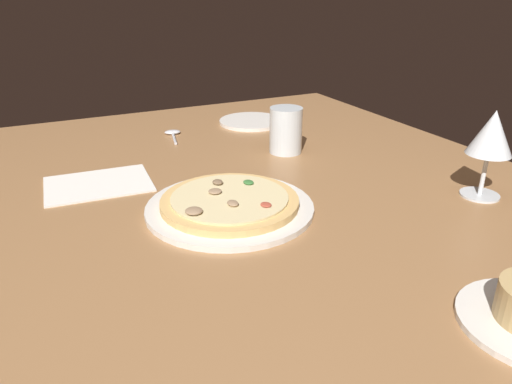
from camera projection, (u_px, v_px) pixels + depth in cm
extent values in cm
cube|color=#996B42|center=(281.00, 216.00, 84.02)|extent=(150.00, 110.00, 4.00)
cylinder|color=silver|center=(230.00, 208.00, 81.34)|extent=(28.45, 28.45, 1.00)
cylinder|color=tan|center=(230.00, 202.00, 80.90)|extent=(23.38, 23.38, 1.20)
cylinder|color=beige|center=(230.00, 197.00, 80.57)|extent=(19.85, 19.85, 0.40)
ellipsoid|color=#AD4733|center=(266.00, 205.00, 77.04)|extent=(2.03, 1.75, 0.40)
ellipsoid|color=#387033|center=(248.00, 182.00, 85.55)|extent=(2.23, 1.76, 0.48)
ellipsoid|color=#937556|center=(194.00, 211.00, 74.55)|extent=(2.85, 2.73, 0.76)
ellipsoid|color=#937556|center=(233.00, 203.00, 77.27)|extent=(2.38, 1.73, 0.65)
ellipsoid|color=brown|center=(218.00, 182.00, 85.20)|extent=(2.09, 1.80, 0.79)
ellipsoid|color=#937556|center=(215.00, 191.00, 81.67)|extent=(2.34, 2.28, 0.63)
cylinder|color=silver|center=(479.00, 195.00, 86.96)|extent=(6.88, 6.88, 0.40)
cylinder|color=silver|center=(484.00, 174.00, 85.34)|extent=(0.80, 0.80, 7.62)
cone|color=silver|center=(492.00, 133.00, 82.23)|extent=(7.70, 7.70, 7.78)
cylinder|color=silver|center=(286.00, 130.00, 107.32)|extent=(7.33, 7.33, 10.22)
cylinder|color=silver|center=(286.00, 138.00, 108.07)|extent=(6.75, 6.75, 6.48)
cylinder|color=silver|center=(251.00, 121.00, 131.42)|extent=(17.48, 17.48, 0.90)
cube|color=white|center=(98.00, 184.00, 91.69)|extent=(15.92, 20.25, 0.30)
ellipsoid|color=silver|center=(172.00, 132.00, 122.04)|extent=(3.58, 4.50, 1.00)
cylinder|color=silver|center=(174.00, 138.00, 117.99)|extent=(9.18, 2.62, 0.70)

